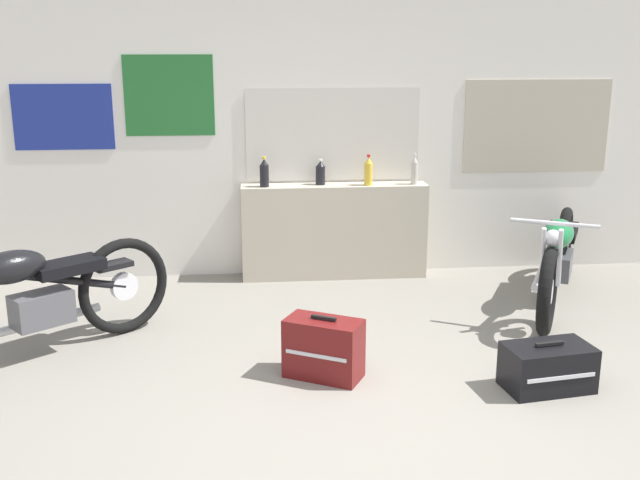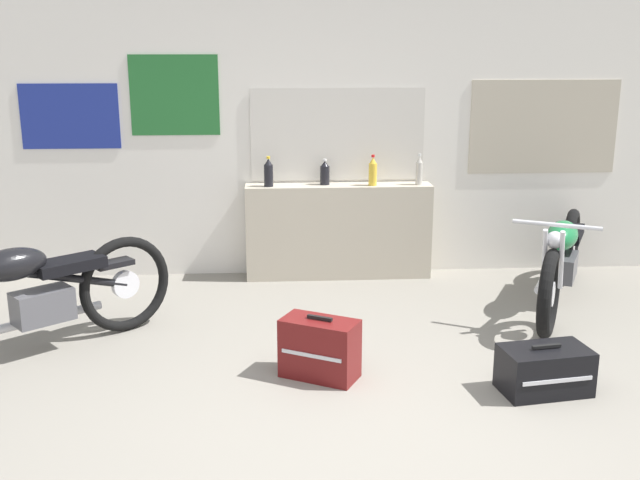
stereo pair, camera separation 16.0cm
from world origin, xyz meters
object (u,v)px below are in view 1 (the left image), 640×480
(motorcycle_black, at_px, (31,297))
(bottle_left_center, at_px, (320,173))
(motorcycle_green, at_px, (557,256))
(bottle_right_center, at_px, (414,171))
(hard_case_black, at_px, (548,367))
(bottle_center, at_px, (368,172))
(hard_case_darkred, at_px, (324,348))
(bottle_leftmost, at_px, (264,173))

(motorcycle_black, bearing_deg, bottle_left_center, 38.94)
(bottle_left_center, bearing_deg, motorcycle_green, -26.72)
(bottle_right_center, bearing_deg, hard_case_black, -81.81)
(bottle_center, distance_m, hard_case_darkred, 2.36)
(bottle_right_center, relative_size, hard_case_black, 0.49)
(motorcycle_green, bearing_deg, bottle_right_center, 139.14)
(bottle_leftmost, relative_size, motorcycle_black, 0.16)
(bottle_left_center, xyz_separation_m, bottle_center, (0.43, -0.07, 0.02))
(bottle_leftmost, relative_size, hard_case_darkred, 0.50)
(motorcycle_green, bearing_deg, hard_case_darkred, -148.76)
(bottle_right_center, height_order, hard_case_darkred, bottle_right_center)
(bottle_left_center, bearing_deg, motorcycle_black, -141.06)
(bottle_leftmost, relative_size, bottle_center, 0.98)
(bottle_leftmost, xyz_separation_m, hard_case_darkred, (0.33, -2.14, -0.79))
(motorcycle_green, xyz_separation_m, hard_case_black, (-0.68, -1.56, -0.26))
(bottle_center, relative_size, hard_case_black, 0.48)
(bottle_center, relative_size, bottle_right_center, 0.99)
(hard_case_darkred, bearing_deg, bottle_left_center, 85.34)
(motorcycle_black, height_order, motorcycle_green, motorcycle_black)
(bottle_center, distance_m, motorcycle_black, 3.11)
(bottle_center, height_order, motorcycle_black, bottle_center)
(bottle_center, height_order, hard_case_black, bottle_center)
(bottle_left_center, distance_m, bottle_center, 0.44)
(motorcycle_black, bearing_deg, hard_case_black, -13.08)
(bottle_leftmost, xyz_separation_m, bottle_left_center, (0.51, 0.06, -0.02))
(hard_case_black, bearing_deg, bottle_center, 107.71)
(bottle_right_center, bearing_deg, bottle_left_center, 176.05)
(motorcycle_black, bearing_deg, bottle_center, 32.83)
(bottle_leftmost, xyz_separation_m, bottle_right_center, (1.37, 0.00, 0.00))
(bottle_leftmost, xyz_separation_m, motorcycle_black, (-1.63, -1.67, -0.55))
(motorcycle_black, xyz_separation_m, motorcycle_green, (4.02, 0.78, -0.04))
(bottle_center, xyz_separation_m, motorcycle_green, (1.46, -0.88, -0.58))
(bottle_leftmost, relative_size, bottle_right_center, 0.96)
(bottle_right_center, bearing_deg, bottle_leftmost, -179.87)
(bottle_left_center, relative_size, motorcycle_black, 0.14)
(bottle_center, height_order, bottle_right_center, bottle_right_center)
(bottle_left_center, relative_size, bottle_right_center, 0.83)
(motorcycle_black, height_order, hard_case_black, motorcycle_black)
(bottle_center, bearing_deg, motorcycle_green, -31.17)
(bottle_leftmost, distance_m, bottle_left_center, 0.51)
(bottle_center, xyz_separation_m, bottle_right_center, (0.43, 0.01, 0.00))
(bottle_center, distance_m, motorcycle_green, 1.80)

